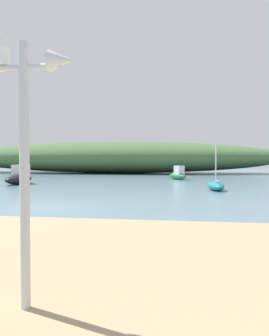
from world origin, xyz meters
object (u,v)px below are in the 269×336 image
Objects in this scene: mast_structure at (0,75)px; motorboat_far_right at (19,177)px; sailboat_near_shore at (216,186)px; motorboat_off_point at (178,175)px.

mast_structure is 0.97× the size of motorboat_far_right.
sailboat_near_shore is at bearing -10.94° from motorboat_far_right.
sailboat_near_shore reaches higher than motorboat_off_point.
motorboat_off_point is at bearing 103.47° from sailboat_near_shore.
motorboat_off_point is 0.76× the size of motorboat_far_right.
mast_structure reaches higher than sailboat_near_shore.
sailboat_near_shore is 15.54m from motorboat_far_right.
sailboat_near_shore is 0.86× the size of motorboat_far_right.
sailboat_near_shore reaches higher than motorboat_far_right.
sailboat_near_shore is at bearing -76.53° from motorboat_off_point.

